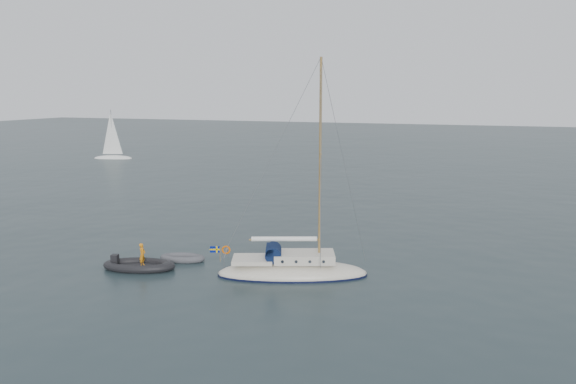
% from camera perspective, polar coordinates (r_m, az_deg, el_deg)
% --- Properties ---
extents(ground, '(300.00, 300.00, 0.00)m').
position_cam_1_polar(ground, '(32.10, 0.68, -7.88)').
color(ground, black).
rests_on(ground, ground).
extents(sailboat, '(8.60, 2.58, 12.25)m').
position_cam_1_polar(sailboat, '(30.78, 0.47, -6.87)').
color(sailboat, silver).
rests_on(sailboat, ground).
extents(dinghy, '(2.74, 1.24, 0.39)m').
position_cam_1_polar(dinghy, '(34.22, -10.68, -6.60)').
color(dinghy, '#4E4F53').
rests_on(dinghy, ground).
extents(rib, '(4.18, 1.90, 1.54)m').
position_cam_1_polar(rib, '(33.22, -14.92, -7.16)').
color(rib, black).
rests_on(rib, ground).
extents(distant_yacht_a, '(5.84, 3.12, 7.74)m').
position_cam_1_polar(distant_yacht_a, '(88.32, -17.46, 5.38)').
color(distant_yacht_a, white).
rests_on(distant_yacht_a, ground).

